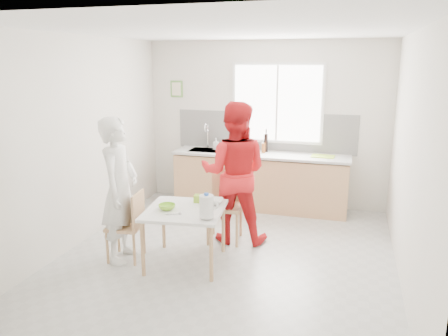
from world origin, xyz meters
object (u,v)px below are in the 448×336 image
(chair_left, at_px, (130,223))
(milk_jug, at_px, (207,206))
(chair_far, at_px, (226,201))
(person_white, at_px, (120,190))
(wine_bottle_b, at_px, (266,143))
(bowl_green, at_px, (167,207))
(person_red, at_px, (234,173))
(dining_table, at_px, (185,215))
(wine_bottle_a, at_px, (246,141))
(bowl_white, at_px, (214,201))

(chair_left, height_order, milk_jug, milk_jug)
(chair_far, relative_size, person_white, 0.56)
(wine_bottle_b, bearing_deg, milk_jug, -92.85)
(chair_left, relative_size, wine_bottle_b, 2.84)
(bowl_green, bearing_deg, person_red, 58.69)
(milk_jug, bearing_deg, dining_table, 139.13)
(chair_far, distance_m, person_white, 1.45)
(chair_far, xyz_separation_m, milk_jug, (0.10, -1.10, 0.30))
(person_white, height_order, bowl_green, person_white)
(chair_left, bearing_deg, wine_bottle_a, 154.25)
(dining_table, relative_size, person_red, 0.53)
(dining_table, relative_size, chair_left, 1.16)
(person_white, distance_m, bowl_white, 1.13)
(person_red, xyz_separation_m, milk_jug, (-0.02, -1.09, -0.10))
(chair_far, xyz_separation_m, person_red, (0.12, -0.01, 0.40))
(chair_left, bearing_deg, wine_bottle_b, 148.10)
(dining_table, height_order, bowl_green, bowl_green)
(chair_far, relative_size, wine_bottle_b, 3.24)
(milk_jug, relative_size, wine_bottle_b, 0.92)
(dining_table, bearing_deg, person_red, 66.52)
(chair_left, distance_m, bowl_green, 0.55)
(person_red, bearing_deg, dining_table, 59.74)
(chair_far, bearing_deg, chair_left, -141.50)
(dining_table, relative_size, bowl_green, 5.01)
(bowl_green, height_order, milk_jug, milk_jug)
(person_white, height_order, milk_jug, person_white)
(person_red, relative_size, bowl_white, 8.17)
(bowl_green, distance_m, milk_jug, 0.58)
(dining_table, distance_m, chair_left, 0.70)
(chair_left, xyz_separation_m, chair_far, (0.93, 0.94, 0.07))
(milk_jug, bearing_deg, bowl_green, 156.26)
(bowl_white, distance_m, milk_jug, 0.54)
(chair_far, relative_size, bowl_green, 4.94)
(chair_far, bearing_deg, dining_table, -113.02)
(chair_left, bearing_deg, chair_far, 128.50)
(person_red, xyz_separation_m, wine_bottle_a, (-0.20, 1.53, 0.14))
(person_white, height_order, bowl_white, person_white)
(bowl_white, bearing_deg, wine_bottle_a, 92.78)
(wine_bottle_b, bearing_deg, dining_table, -101.42)
(wine_bottle_b, bearing_deg, wine_bottle_a, -175.56)
(chair_far, distance_m, bowl_green, 1.05)
(bowl_green, height_order, bowl_white, bowl_green)
(chair_far, relative_size, bowl_white, 4.25)
(wine_bottle_a, xyz_separation_m, wine_bottle_b, (0.32, 0.02, -0.01))
(chair_left, distance_m, wine_bottle_a, 2.68)
(dining_table, bearing_deg, chair_left, -173.22)
(chair_far, distance_m, wine_bottle_a, 1.62)
(bowl_green, distance_m, wine_bottle_a, 2.51)
(bowl_white, height_order, wine_bottle_a, wine_bottle_a)
(person_white, relative_size, milk_jug, 6.38)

